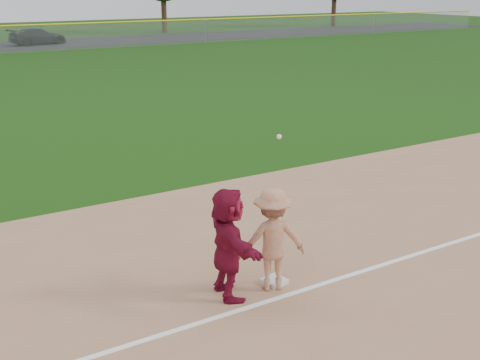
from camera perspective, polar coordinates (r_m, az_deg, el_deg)
ground at (r=10.96m, az=4.15°, el=-8.56°), size 160.00×160.00×0.00m
foul_line at (r=10.39m, az=6.76°, el=-10.09°), size 60.00×0.10×0.01m
first_base at (r=10.46m, az=3.28°, el=-9.56°), size 0.41×0.41×0.08m
base_runner at (r=9.69m, az=-1.12°, el=-6.01°), size 0.86×1.80×1.87m
car_right at (r=55.39m, az=-18.63°, el=12.79°), size 5.07×2.84×1.39m
first_base_play at (r=9.97m, az=3.08°, el=-5.64°), size 1.29×1.01×2.58m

